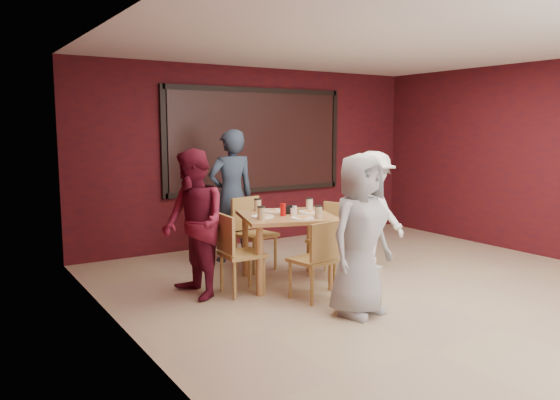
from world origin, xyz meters
TOP-DOWN VIEW (x-y plane):
  - floor at (0.00, 0.00)m, footprint 7.00×7.00m
  - window_blinds at (0.00, 3.45)m, footprint 3.00×0.02m
  - dining_table at (-0.88, 1.23)m, footprint 1.33×1.33m
  - chair_front at (-0.97, 0.49)m, footprint 0.48×0.48m
  - chair_back at (-0.91, 2.05)m, footprint 0.53×0.53m
  - chair_left at (-1.61, 1.15)m, footprint 0.47×0.47m
  - chair_right at (-0.20, 1.22)m, footprint 0.56×0.56m
  - diner_front at (-0.88, -0.09)m, footprint 0.88×0.67m
  - diner_back at (-0.93, 2.57)m, footprint 0.70×0.49m
  - diner_left at (-2.05, 1.30)m, footprint 0.65×0.82m
  - diner_right at (0.46, 1.22)m, footprint 0.63×1.03m

SIDE VIEW (x-z plane):
  - floor at x=0.00m, z-range 0.00..0.00m
  - chair_front at x=-0.97m, z-range 0.06..0.93m
  - chair_left at x=-1.61m, z-range 0.06..0.97m
  - chair_right at x=-0.20m, z-range 0.06..0.97m
  - chair_back at x=-0.91m, z-range 0.06..1.01m
  - dining_table at x=-0.88m, z-range 0.23..1.22m
  - diner_right at x=0.46m, z-range 0.00..1.55m
  - diner_front at x=-0.88m, z-range 0.00..1.62m
  - diner_left at x=-2.05m, z-range 0.00..1.64m
  - diner_back at x=-0.93m, z-range 0.00..1.84m
  - window_blinds at x=0.00m, z-range 0.90..2.40m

